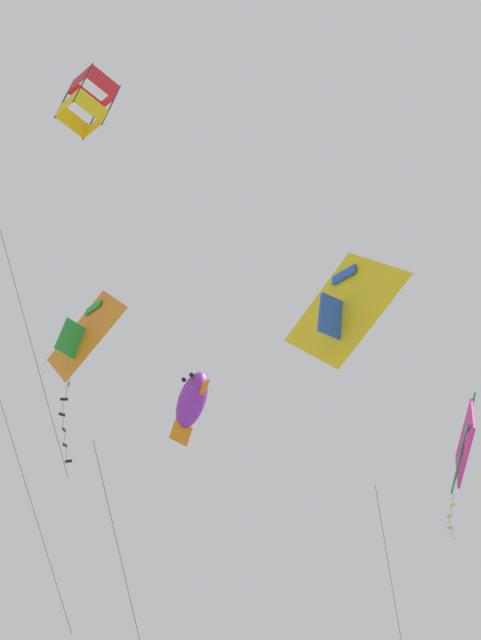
% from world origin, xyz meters
% --- Properties ---
extents(kite_box_far_centre, '(3.27, 2.98, 8.90)m').
position_xyz_m(kite_box_far_centre, '(3.75, 3.19, 28.39)').
color(kite_box_far_centre, red).
extents(kite_fish_near_right, '(2.58, 2.17, 8.98)m').
position_xyz_m(kite_fish_near_right, '(1.34, 2.33, 21.54)').
color(kite_fish_near_right, purple).
extents(kite_diamond_near_left, '(2.82, 3.22, 7.67)m').
position_xyz_m(kite_diamond_near_left, '(-4.85, -3.67, 22.08)').
color(kite_diamond_near_left, '#DB2D93').
extents(kite_delta_low_drifter, '(3.12, 2.87, 7.15)m').
position_xyz_m(kite_delta_low_drifter, '(3.98, 1.53, 23.40)').
color(kite_delta_low_drifter, orange).
extents(kite_delta_upper_right, '(2.27, 2.70, 2.02)m').
position_xyz_m(kite_delta_upper_right, '(-1.81, 1.91, 23.62)').
color(kite_delta_upper_right, yellow).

